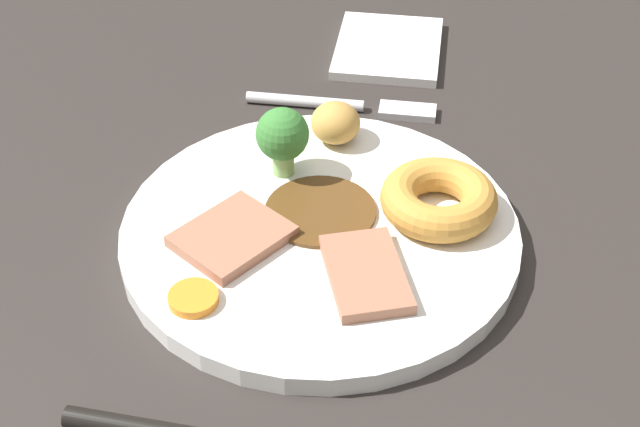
# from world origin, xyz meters

# --- Properties ---
(dining_table) EXTENTS (1.20, 0.84, 0.04)m
(dining_table) POSITION_xyz_m (0.00, 0.00, 0.02)
(dining_table) COLOR #2B2623
(dining_table) RESTS_ON ground
(dinner_plate) EXTENTS (0.26, 0.26, 0.01)m
(dinner_plate) POSITION_xyz_m (0.03, -0.02, 0.04)
(dinner_plate) COLOR white
(dinner_plate) RESTS_ON dining_table
(gravy_pool) EXTENTS (0.07, 0.07, 0.00)m
(gravy_pool) POSITION_xyz_m (0.02, -0.02, 0.05)
(gravy_pool) COLOR #563819
(gravy_pool) RESTS_ON dinner_plate
(meat_slice_main) EXTENTS (0.08, 0.07, 0.01)m
(meat_slice_main) POSITION_xyz_m (0.08, 0.02, 0.05)
(meat_slice_main) COLOR #9E664C
(meat_slice_main) RESTS_ON dinner_plate
(meat_slice_under) EXTENTS (0.09, 0.08, 0.01)m
(meat_slice_under) POSITION_xyz_m (0.05, -0.07, 0.05)
(meat_slice_under) COLOR #9E664C
(meat_slice_under) RESTS_ON dinner_plate
(yorkshire_pudding) EXTENTS (0.08, 0.08, 0.02)m
(yorkshire_pudding) POSITION_xyz_m (0.01, 0.06, 0.06)
(yorkshire_pudding) COLOR #C68938
(yorkshire_pudding) RESTS_ON dinner_plate
(roast_potato_left) EXTENTS (0.05, 0.05, 0.03)m
(roast_potato_left) POSITION_xyz_m (-0.07, -0.02, 0.06)
(roast_potato_left) COLOR #BC8C42
(roast_potato_left) RESTS_ON dinner_plate
(carrot_coin_front) EXTENTS (0.03, 0.03, 0.01)m
(carrot_coin_front) POSITION_xyz_m (0.11, -0.08, 0.05)
(carrot_coin_front) COLOR orange
(carrot_coin_front) RESTS_ON dinner_plate
(broccoli_floret) EXTENTS (0.04, 0.04, 0.05)m
(broccoli_floret) POSITION_xyz_m (-0.02, -0.05, 0.08)
(broccoli_floret) COLOR #8CB766
(broccoli_floret) RESTS_ON dinner_plate
(fork) EXTENTS (0.02, 0.15, 0.01)m
(fork) POSITION_xyz_m (-0.13, -0.02, 0.04)
(fork) COLOR silver
(fork) RESTS_ON dining_table
(folded_napkin) EXTENTS (0.11, 0.09, 0.01)m
(folded_napkin) POSITION_xyz_m (-0.23, 0.01, 0.04)
(folded_napkin) COLOR white
(folded_napkin) RESTS_ON dining_table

